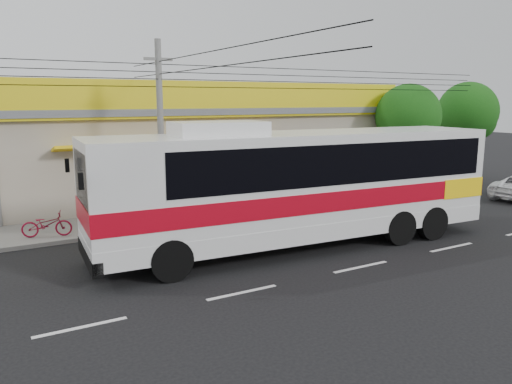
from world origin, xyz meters
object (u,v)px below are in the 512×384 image
utility_pole (159,74)px  tree_far (469,114)px  motorbike_red (47,224)px  tree_near (410,119)px  coach_bus (305,180)px

utility_pole → tree_far: 20.60m
motorbike_red → tree_far: (24.42, 1.73, 3.44)m
motorbike_red → utility_pole: utility_pole is taller
motorbike_red → tree_near: bearing=-71.2°
coach_bus → motorbike_red: coach_bus is taller
motorbike_red → utility_pole: (4.04, -0.68, 5.20)m
motorbike_red → utility_pole: size_ratio=0.05×
tree_far → tree_near: bearing=-171.8°
coach_bus → tree_near: (11.01, 5.87, 1.61)m
coach_bus → motorbike_red: 9.16m
coach_bus → tree_far: 18.30m
coach_bus → utility_pole: (-3.45, 4.31, 3.52)m
utility_pole → tree_near: utility_pole is taller
coach_bus → tree_far: (16.93, 6.72, 1.76)m
coach_bus → motorbike_red: (-7.49, 5.00, -1.68)m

